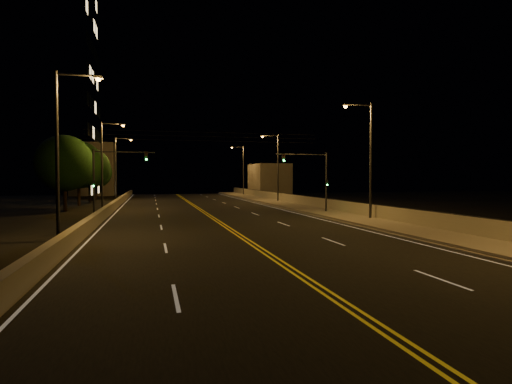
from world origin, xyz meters
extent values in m
plane|color=black|center=(0.00, 0.00, 0.00)|extent=(160.00, 160.00, 0.00)
cube|color=black|center=(0.00, 20.00, 0.01)|extent=(18.00, 120.00, 0.02)
cube|color=gray|center=(10.80, 20.00, 0.15)|extent=(3.60, 120.00, 0.30)
cube|color=gray|center=(8.93, 20.00, 0.07)|extent=(0.14, 120.00, 0.15)
cube|color=#9E9783|center=(12.45, 20.00, 0.80)|extent=(0.30, 120.00, 1.00)
cube|color=#9E9783|center=(-9.11, 20.00, 0.46)|extent=(0.45, 120.00, 0.91)
cube|color=gray|center=(16.50, 66.54, 3.00)|extent=(6.00, 10.00, 6.00)
cube|color=gray|center=(-16.00, 77.22, 5.06)|extent=(8.00, 8.00, 10.11)
cylinder|color=black|center=(12.45, 20.00, 1.33)|extent=(0.06, 120.00, 0.06)
cube|color=silver|center=(-8.60, 20.00, 0.02)|extent=(0.12, 116.00, 0.00)
cube|color=silver|center=(8.60, 20.00, 0.02)|extent=(0.12, 116.00, 0.00)
cube|color=gold|center=(-0.15, 20.00, 0.02)|extent=(0.12, 116.00, 0.00)
cube|color=gold|center=(0.15, 20.00, 0.02)|extent=(0.12, 116.00, 0.00)
cube|color=silver|center=(-4.50, 1.50, 0.02)|extent=(0.12, 3.00, 0.00)
cube|color=silver|center=(-4.50, 10.50, 0.02)|extent=(0.12, 3.00, 0.00)
cube|color=silver|center=(-4.50, 19.50, 0.02)|extent=(0.12, 3.00, 0.00)
cube|color=silver|center=(-4.50, 28.50, 0.02)|extent=(0.12, 3.00, 0.00)
cube|color=silver|center=(-4.50, 37.50, 0.02)|extent=(0.12, 3.00, 0.00)
cube|color=silver|center=(-4.50, 46.50, 0.02)|extent=(0.12, 3.00, 0.00)
cube|color=silver|center=(-4.50, 55.50, 0.02)|extent=(0.12, 3.00, 0.00)
cube|color=silver|center=(-4.50, 64.50, 0.02)|extent=(0.12, 3.00, 0.00)
cube|color=silver|center=(-4.50, 73.50, 0.02)|extent=(0.12, 3.00, 0.00)
cube|color=silver|center=(4.50, 1.50, 0.02)|extent=(0.12, 3.00, 0.00)
cube|color=silver|center=(4.50, 10.50, 0.02)|extent=(0.12, 3.00, 0.00)
cube|color=silver|center=(4.50, 19.50, 0.02)|extent=(0.12, 3.00, 0.00)
cube|color=silver|center=(4.50, 28.50, 0.02)|extent=(0.12, 3.00, 0.00)
cube|color=silver|center=(4.50, 37.50, 0.02)|extent=(0.12, 3.00, 0.00)
cube|color=silver|center=(4.50, 46.50, 0.02)|extent=(0.12, 3.00, 0.00)
cube|color=silver|center=(4.50, 55.50, 0.02)|extent=(0.12, 3.00, 0.00)
cube|color=silver|center=(4.50, 64.50, 0.02)|extent=(0.12, 3.00, 0.00)
cube|color=silver|center=(4.50, 73.50, 0.02)|extent=(0.12, 3.00, 0.00)
cylinder|color=#2D2D33|center=(11.80, 19.65, 4.69)|extent=(0.20, 0.20, 9.37)
cylinder|color=#2D2D33|center=(10.70, 19.65, 9.22)|extent=(2.20, 0.12, 0.12)
cube|color=#2D2D33|center=(9.60, 19.65, 9.15)|extent=(0.50, 0.25, 0.14)
sphere|color=#FF9E2D|center=(9.60, 19.65, 9.05)|extent=(0.28, 0.28, 0.28)
cylinder|color=#2D2D33|center=(11.80, 45.15, 4.69)|extent=(0.20, 0.20, 9.37)
cylinder|color=#2D2D33|center=(10.70, 45.15, 9.22)|extent=(2.20, 0.12, 0.12)
cube|color=#2D2D33|center=(9.60, 45.15, 9.15)|extent=(0.50, 0.25, 0.14)
sphere|color=#FF9E2D|center=(9.60, 45.15, 9.05)|extent=(0.28, 0.28, 0.28)
cylinder|color=#2D2D33|center=(11.80, 67.70, 4.69)|extent=(0.20, 0.20, 9.37)
cylinder|color=#2D2D33|center=(10.70, 67.70, 9.22)|extent=(2.20, 0.12, 0.12)
cube|color=#2D2D33|center=(9.60, 67.70, 9.15)|extent=(0.50, 0.25, 0.14)
sphere|color=#FF9E2D|center=(9.60, 67.70, 9.05)|extent=(0.28, 0.28, 0.28)
cylinder|color=#2D2D33|center=(-10.20, 14.43, 4.69)|extent=(0.20, 0.20, 9.37)
cylinder|color=#2D2D33|center=(-9.10, 14.43, 9.22)|extent=(2.20, 0.12, 0.12)
cube|color=#2D2D33|center=(-8.00, 14.43, 9.15)|extent=(0.50, 0.25, 0.14)
sphere|color=#FF9E2D|center=(-8.00, 14.43, 9.05)|extent=(0.28, 0.28, 0.28)
cylinder|color=#2D2D33|center=(-10.20, 36.69, 4.69)|extent=(0.20, 0.20, 9.37)
cylinder|color=#2D2D33|center=(-9.10, 36.69, 9.22)|extent=(2.20, 0.12, 0.12)
cube|color=#2D2D33|center=(-8.00, 36.69, 9.15)|extent=(0.50, 0.25, 0.14)
sphere|color=#FF9E2D|center=(-8.00, 36.69, 9.05)|extent=(0.28, 0.28, 0.28)
cylinder|color=#2D2D33|center=(-10.20, 54.82, 4.69)|extent=(0.20, 0.20, 9.37)
cylinder|color=#2D2D33|center=(-9.10, 54.82, 9.22)|extent=(2.20, 0.12, 0.12)
cube|color=#2D2D33|center=(-8.00, 54.82, 9.15)|extent=(0.50, 0.25, 0.14)
sphere|color=#FF9E2D|center=(-8.00, 54.82, 9.05)|extent=(0.28, 0.28, 0.28)
cylinder|color=#2D2D33|center=(11.00, 26.64, 2.94)|extent=(0.18, 0.18, 5.87)
cylinder|color=#2D2D33|center=(8.50, 26.64, 5.67)|extent=(5.00, 0.10, 0.10)
cube|color=black|center=(6.75, 26.64, 5.32)|extent=(0.28, 0.18, 0.80)
sphere|color=#19FF4C|center=(6.75, 26.53, 5.07)|extent=(0.14, 0.14, 0.14)
cube|color=black|center=(11.00, 26.49, 3.00)|extent=(0.22, 0.14, 0.55)
cylinder|color=#2D2D33|center=(-9.80, 26.64, 2.94)|extent=(0.18, 0.18, 5.87)
cylinder|color=#2D2D33|center=(-7.30, 26.64, 5.67)|extent=(5.00, 0.10, 0.10)
cube|color=black|center=(-5.55, 26.64, 5.32)|extent=(0.28, 0.18, 0.80)
sphere|color=#19FF4C|center=(-5.55, 26.53, 5.07)|extent=(0.14, 0.14, 0.14)
cube|color=black|center=(-9.80, 26.49, 3.00)|extent=(0.22, 0.14, 0.55)
cylinder|color=black|center=(0.00, 29.50, 7.00)|extent=(22.00, 0.03, 0.03)
cylinder|color=black|center=(0.00, 29.50, 7.40)|extent=(22.00, 0.03, 0.03)
cylinder|color=black|center=(0.00, 29.50, 7.80)|extent=(22.00, 0.03, 0.03)
cylinder|color=black|center=(-13.87, 36.68, 1.38)|extent=(0.36, 0.36, 2.77)
sphere|color=black|center=(-13.87, 36.68, 5.00)|extent=(5.85, 5.85, 5.85)
cylinder|color=black|center=(-13.88, 45.61, 1.41)|extent=(0.36, 0.36, 2.81)
sphere|color=black|center=(-13.88, 45.61, 5.08)|extent=(5.94, 5.94, 5.94)
cylinder|color=black|center=(-13.53, 52.81, 1.34)|extent=(0.36, 0.36, 2.68)
sphere|color=black|center=(-13.53, 52.81, 4.84)|extent=(5.66, 5.66, 5.66)
cylinder|color=black|center=(-13.74, 61.13, 1.20)|extent=(0.36, 0.36, 2.41)
sphere|color=black|center=(-13.74, 61.13, 4.34)|extent=(5.08, 5.08, 5.08)
camera|label=1|loc=(-5.18, -11.15, 3.55)|focal=30.00mm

